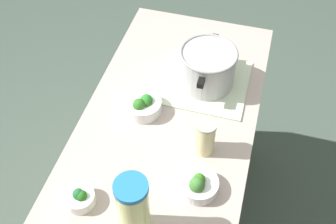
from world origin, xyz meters
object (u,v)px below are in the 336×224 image
Objects in this scene: broccoli_bowl_center at (144,105)px; broccoli_bowl_back at (80,198)px; broccoli_bowl_front at (198,185)px; mason_jar at (205,137)px; cooking_pot at (208,67)px; lemonade_pitcher at (134,208)px.

broccoli_bowl_back is at bearing -10.53° from broccoli_bowl_center.
broccoli_bowl_front is 1.31× the size of broccoli_bowl_back.
cooking_pot is at bearing -169.38° from mason_jar.
lemonade_pitcher is at bearing 14.86° from broccoli_bowl_center.
lemonade_pitcher is 0.26m from broccoli_bowl_front.
broccoli_bowl_back is (0.15, -0.36, -0.00)m from broccoli_bowl_front.
broccoli_bowl_back is at bearing -100.35° from lemonade_pitcher.
lemonade_pitcher is 1.75× the size of mason_jar.
mason_jar is 1.48× the size of broccoli_bowl_back.
cooking_pot reaches higher than mason_jar.
lemonade_pitcher reaches higher than mason_jar.
broccoli_bowl_front reaches higher than broccoli_bowl_center.
broccoli_bowl_front is at bearing 9.10° from cooking_pot.
broccoli_bowl_back is (0.31, -0.34, -0.05)m from mason_jar.
mason_jar is at bearing 10.62° from cooking_pot.
broccoli_bowl_center is (0.21, -0.20, -0.06)m from cooking_pot.
lemonade_pitcher reaches higher than broccoli_bowl_back.
cooking_pot is 1.14× the size of lemonade_pitcher.
lemonade_pitcher is 0.38m from mason_jar.
broccoli_bowl_center is 0.43m from broccoli_bowl_back.
broccoli_bowl_front is at bearing 44.99° from broccoli_bowl_center.
mason_jar is (0.33, 0.06, -0.02)m from cooking_pot.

